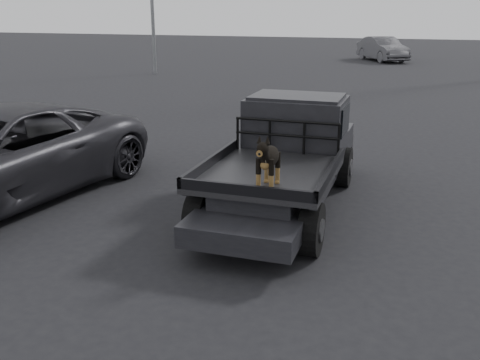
% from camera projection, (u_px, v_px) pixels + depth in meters
% --- Properties ---
extents(ground, '(120.00, 120.00, 0.00)m').
position_uv_depth(ground, '(182.00, 262.00, 7.23)').
color(ground, black).
rests_on(ground, ground).
extents(flatbed_ute, '(2.00, 5.40, 0.92)m').
position_uv_depth(flatbed_ute, '(283.00, 182.00, 9.11)').
color(flatbed_ute, black).
rests_on(flatbed_ute, ground).
extents(ute_cab, '(1.72, 1.30, 0.88)m').
position_uv_depth(ute_cab, '(297.00, 119.00, 9.70)').
color(ute_cab, black).
rests_on(ute_cab, flatbed_ute).
extents(headache_rack, '(1.80, 0.08, 0.55)m').
position_uv_depth(headache_rack, '(287.00, 137.00, 9.07)').
color(headache_rack, black).
rests_on(headache_rack, flatbed_ute).
extents(dog, '(0.32, 0.60, 0.74)m').
position_uv_depth(dog, '(269.00, 161.00, 7.29)').
color(dog, black).
rests_on(dog, flatbed_ute).
extents(distant_car_a, '(3.76, 4.86, 1.54)m').
position_uv_depth(distant_car_a, '(383.00, 49.00, 34.98)').
color(distant_car_a, '#45454A').
rests_on(distant_car_a, ground).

